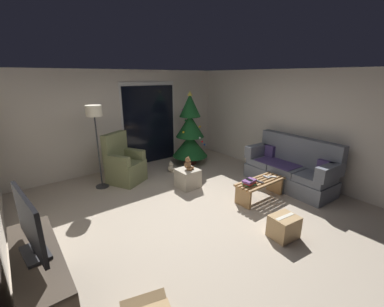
{
  "coord_description": "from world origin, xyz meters",
  "views": [
    {
      "loc": [
        -2.53,
        -3.12,
        2.35
      ],
      "look_at": [
        0.4,
        0.7,
        0.85
      ],
      "focal_mm": 23.41,
      "sensor_mm": 36.0,
      "label": 1
    }
  ],
  "objects_px": {
    "book_stack": "(249,182)",
    "ottoman": "(188,178)",
    "television": "(30,225)",
    "couch": "(290,169)",
    "teddy_bear_cream_by_tree": "(171,167)",
    "remote_graphite": "(260,182)",
    "coffee_table": "(260,187)",
    "media_shelf": "(40,293)",
    "cardboard_box_taped_mid_floor": "(284,227)",
    "remote_silver": "(266,177)",
    "cell_phone": "(249,180)",
    "christmas_tree": "(190,133)",
    "remote_white": "(272,177)",
    "floor_lamp": "(95,119)",
    "teddy_bear_chestnut": "(188,164)",
    "armchair": "(124,165)"
  },
  "relations": [
    {
      "from": "couch",
      "to": "armchair",
      "type": "distance_m",
      "value": 3.72
    },
    {
      "from": "couch",
      "to": "television",
      "type": "bearing_deg",
      "value": -176.11
    },
    {
      "from": "remote_white",
      "to": "media_shelf",
      "type": "relative_size",
      "value": 0.11
    },
    {
      "from": "christmas_tree",
      "to": "armchair",
      "type": "relative_size",
      "value": 1.75
    },
    {
      "from": "cell_phone",
      "to": "christmas_tree",
      "type": "xyz_separation_m",
      "value": [
        0.51,
        2.52,
        0.39
      ]
    },
    {
      "from": "coffee_table",
      "to": "television",
      "type": "bearing_deg",
      "value": -175.05
    },
    {
      "from": "couch",
      "to": "ottoman",
      "type": "relative_size",
      "value": 4.5
    },
    {
      "from": "remote_white",
      "to": "armchair",
      "type": "bearing_deg",
      "value": -91.5
    },
    {
      "from": "television",
      "to": "cardboard_box_taped_mid_floor",
      "type": "height_order",
      "value": "television"
    },
    {
      "from": "teddy_bear_chestnut",
      "to": "cardboard_box_taped_mid_floor",
      "type": "bearing_deg",
      "value": -88.17
    },
    {
      "from": "remote_silver",
      "to": "media_shelf",
      "type": "height_order",
      "value": "media_shelf"
    },
    {
      "from": "remote_graphite",
      "to": "christmas_tree",
      "type": "height_order",
      "value": "christmas_tree"
    },
    {
      "from": "teddy_bear_cream_by_tree",
      "to": "book_stack",
      "type": "bearing_deg",
      "value": -83.04
    },
    {
      "from": "remote_graphite",
      "to": "cell_phone",
      "type": "height_order",
      "value": "cell_phone"
    },
    {
      "from": "book_stack",
      "to": "television",
      "type": "distance_m",
      "value": 3.52
    },
    {
      "from": "book_stack",
      "to": "remote_silver",
      "type": "bearing_deg",
      "value": 2.33
    },
    {
      "from": "remote_graphite",
      "to": "ottoman",
      "type": "relative_size",
      "value": 0.35
    },
    {
      "from": "christmas_tree",
      "to": "book_stack",
      "type": "bearing_deg",
      "value": -101.38
    },
    {
      "from": "armchair",
      "to": "teddy_bear_cream_by_tree",
      "type": "xyz_separation_m",
      "value": [
        1.17,
        -0.16,
        -0.28
      ]
    },
    {
      "from": "coffee_table",
      "to": "media_shelf",
      "type": "bearing_deg",
      "value": -174.27
    },
    {
      "from": "couch",
      "to": "teddy_bear_chestnut",
      "type": "distance_m",
      "value": 2.25
    },
    {
      "from": "remote_silver",
      "to": "teddy_bear_chestnut",
      "type": "bearing_deg",
      "value": -47.42
    },
    {
      "from": "book_stack",
      "to": "ottoman",
      "type": "bearing_deg",
      "value": 109.82
    },
    {
      "from": "armchair",
      "to": "cardboard_box_taped_mid_floor",
      "type": "distance_m",
      "value": 3.62
    },
    {
      "from": "cell_phone",
      "to": "ottoman",
      "type": "relative_size",
      "value": 0.33
    },
    {
      "from": "couch",
      "to": "floor_lamp",
      "type": "relative_size",
      "value": 1.11
    },
    {
      "from": "coffee_table",
      "to": "christmas_tree",
      "type": "height_order",
      "value": "christmas_tree"
    },
    {
      "from": "remote_white",
      "to": "coffee_table",
      "type": "bearing_deg",
      "value": -48.39
    },
    {
      "from": "remote_graphite",
      "to": "cardboard_box_taped_mid_floor",
      "type": "height_order",
      "value": "remote_graphite"
    },
    {
      "from": "couch",
      "to": "teddy_bear_cream_by_tree",
      "type": "distance_m",
      "value": 2.83
    },
    {
      "from": "couch",
      "to": "cardboard_box_taped_mid_floor",
      "type": "bearing_deg",
      "value": -150.06
    },
    {
      "from": "couch",
      "to": "book_stack",
      "type": "distance_m",
      "value": 1.36
    },
    {
      "from": "couch",
      "to": "christmas_tree",
      "type": "bearing_deg",
      "value": 108.67
    },
    {
      "from": "coffee_table",
      "to": "remote_white",
      "type": "xyz_separation_m",
      "value": [
        0.33,
        -0.04,
        0.14
      ]
    },
    {
      "from": "remote_silver",
      "to": "floor_lamp",
      "type": "bearing_deg",
      "value": -39.89
    },
    {
      "from": "media_shelf",
      "to": "cardboard_box_taped_mid_floor",
      "type": "xyz_separation_m",
      "value": [
        3.09,
        -0.63,
        -0.18
      ]
    },
    {
      "from": "television",
      "to": "teddy_bear_cream_by_tree",
      "type": "xyz_separation_m",
      "value": [
        3.17,
        2.61,
        -0.95
      ]
    },
    {
      "from": "coffee_table",
      "to": "book_stack",
      "type": "xyz_separation_m",
      "value": [
        -0.33,
        0.01,
        0.18
      ]
    },
    {
      "from": "armchair",
      "to": "cardboard_box_taped_mid_floor",
      "type": "xyz_separation_m",
      "value": [
        1.06,
        -3.45,
        -0.23
      ]
    },
    {
      "from": "remote_silver",
      "to": "book_stack",
      "type": "relative_size",
      "value": 0.56
    },
    {
      "from": "book_stack",
      "to": "teddy_bear_cream_by_tree",
      "type": "xyz_separation_m",
      "value": [
        -0.28,
        2.28,
        -0.32
      ]
    },
    {
      "from": "teddy_bear_cream_by_tree",
      "to": "ottoman",
      "type": "bearing_deg",
      "value": -101.32
    },
    {
      "from": "remote_white",
      "to": "ottoman",
      "type": "relative_size",
      "value": 0.35
    },
    {
      "from": "remote_graphite",
      "to": "armchair",
      "type": "bearing_deg",
      "value": 120.01
    },
    {
      "from": "book_stack",
      "to": "armchair",
      "type": "distance_m",
      "value": 2.83
    },
    {
      "from": "couch",
      "to": "book_stack",
      "type": "relative_size",
      "value": 7.1
    },
    {
      "from": "remote_white",
      "to": "armchair",
      "type": "relative_size",
      "value": 0.14
    },
    {
      "from": "floor_lamp",
      "to": "remote_graphite",
      "type": "bearing_deg",
      "value": -48.47
    },
    {
      "from": "remote_graphite",
      "to": "teddy_bear_cream_by_tree",
      "type": "height_order",
      "value": "remote_graphite"
    },
    {
      "from": "floor_lamp",
      "to": "television",
      "type": "xyz_separation_m",
      "value": [
        -1.48,
        -2.79,
        -0.44
      ]
    }
  ]
}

